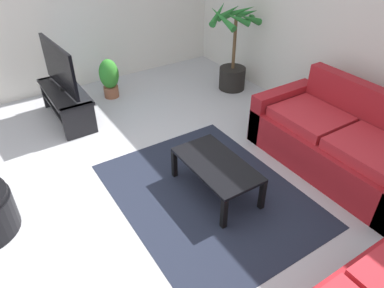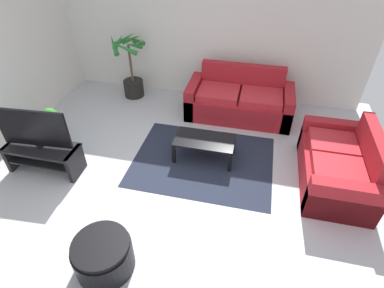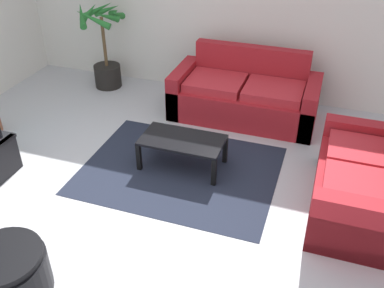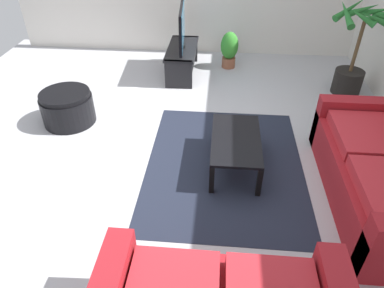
# 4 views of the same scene
# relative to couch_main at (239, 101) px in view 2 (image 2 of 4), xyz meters

# --- Properties ---
(ground_plane) EXTENTS (6.60, 6.60, 0.00)m
(ground_plane) POSITION_rel_couch_main_xyz_m (-0.71, -2.28, -0.30)
(ground_plane) COLOR #B2B2B7
(wall_back) EXTENTS (6.00, 0.06, 2.70)m
(wall_back) POSITION_rel_couch_main_xyz_m (-0.71, 0.72, 1.05)
(wall_back) COLOR silver
(wall_back) RESTS_ON ground
(couch_main) EXTENTS (1.94, 0.90, 0.90)m
(couch_main) POSITION_rel_couch_main_xyz_m (0.00, 0.00, 0.00)
(couch_main) COLOR maroon
(couch_main) RESTS_ON ground
(couch_loveseat) EXTENTS (0.90, 1.57, 0.90)m
(couch_loveseat) POSITION_rel_couch_main_xyz_m (1.57, -1.52, -0.00)
(couch_loveseat) COLOR maroon
(couch_loveseat) RESTS_ON ground
(tv_stand) EXTENTS (1.10, 0.45, 0.44)m
(tv_stand) POSITION_rel_couch_main_xyz_m (-2.70, -2.22, -0.01)
(tv_stand) COLOR black
(tv_stand) RESTS_ON ground
(tv) EXTENTS (1.05, 0.12, 0.63)m
(tv) POSITION_rel_couch_main_xyz_m (-2.70, -2.22, 0.47)
(tv) COLOR black
(tv) RESTS_ON tv_stand
(coffee_table) EXTENTS (0.94, 0.51, 0.37)m
(coffee_table) POSITION_rel_couch_main_xyz_m (-0.39, -1.40, 0.02)
(coffee_table) COLOR black
(coffee_table) RESTS_ON ground
(area_rug) EXTENTS (2.20, 1.70, 0.01)m
(area_rug) POSITION_rel_couch_main_xyz_m (-0.39, -1.50, -0.30)
(area_rug) COLOR #1E2333
(area_rug) RESTS_ON ground
(potted_palm) EXTENTS (0.75, 0.77, 1.29)m
(potted_palm) POSITION_rel_couch_main_xyz_m (-2.26, 0.27, 0.25)
(potted_palm) COLOR black
(potted_palm) RESTS_ON ground
(potted_plant_small) EXTENTS (0.29, 0.29, 0.60)m
(potted_plant_small) POSITION_rel_couch_main_xyz_m (-3.02, -1.47, 0.02)
(potted_plant_small) COLOR brown
(potted_plant_small) RESTS_ON ground
(ottoman) EXTENTS (0.66, 0.66, 0.42)m
(ottoman) POSITION_rel_couch_main_xyz_m (-1.11, -3.53, -0.09)
(ottoman) COLOR black
(ottoman) RESTS_ON ground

